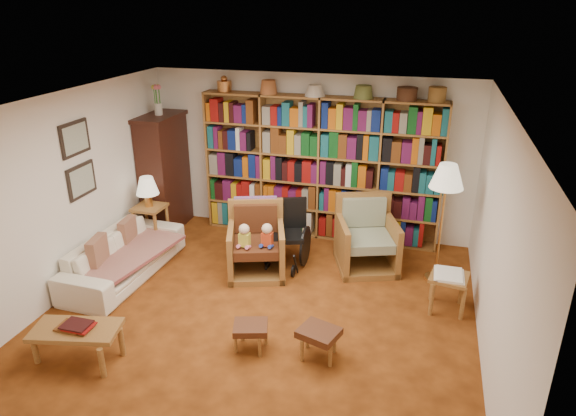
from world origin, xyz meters
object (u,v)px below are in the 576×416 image
(wheelchair, at_px, (288,235))
(side_table_lamp, at_px, (150,216))
(side_table_papers, at_px, (449,281))
(floor_lamp, at_px, (447,181))
(sofa, at_px, (124,256))
(armchair_sage, at_px, (368,240))
(coffee_table, at_px, (76,332))
(armchair_leather, at_px, (259,243))
(footstool_b, at_px, (319,335))
(footstool_a, at_px, (251,329))

(wheelchair, bearing_deg, side_table_lamp, -179.10)
(side_table_lamp, height_order, side_table_papers, side_table_lamp)
(side_table_lamp, height_order, floor_lamp, floor_lamp)
(floor_lamp, bearing_deg, sofa, -165.70)
(armchair_sage, bearing_deg, side_table_lamp, -174.80)
(floor_lamp, distance_m, coffee_table, 4.61)
(sofa, height_order, side_table_papers, sofa)
(armchair_leather, xyz_separation_m, side_table_papers, (2.50, -0.35, -0.01))
(side_table_papers, xyz_separation_m, footstool_b, (-1.30, -1.29, -0.11))
(footstool_a, xyz_separation_m, coffee_table, (-1.67, -0.64, 0.08))
(sofa, height_order, wheelchair, wheelchair)
(sofa, distance_m, armchair_sage, 3.35)
(sofa, distance_m, side_table_lamp, 0.94)
(armchair_sage, bearing_deg, wheelchair, -166.65)
(sofa, bearing_deg, side_table_papers, -83.93)
(coffee_table, bearing_deg, armchair_leather, 63.09)
(armchair_leather, height_order, armchair_sage, armchair_sage)
(armchair_leather, xyz_separation_m, floor_lamp, (2.37, 0.38, 1.00))
(armchair_sage, height_order, coffee_table, armchair_sage)
(armchair_leather, xyz_separation_m, armchair_sage, (1.42, 0.56, -0.02))
(side_table_lamp, distance_m, wheelchair, 2.13)
(coffee_table, bearing_deg, wheelchair, 60.09)
(armchair_leather, xyz_separation_m, coffee_table, (-1.19, -2.34, -0.06))
(armchair_leather, bearing_deg, footstool_a, -74.28)
(side_table_papers, bearing_deg, coffee_table, -151.59)
(sofa, relative_size, floor_lamp, 1.22)
(side_table_lamp, xyz_separation_m, coffee_table, (0.61, -2.60, -0.15))
(footstool_b, bearing_deg, footstool_a, -175.04)
(floor_lamp, relative_size, coffee_table, 1.69)
(wheelchair, distance_m, footstool_b, 2.13)
(side_table_papers, bearing_deg, sofa, -175.79)
(footstool_a, relative_size, coffee_table, 0.45)
(armchair_sage, distance_m, side_table_papers, 1.40)
(side_table_lamp, xyz_separation_m, floor_lamp, (4.17, 0.12, 0.91))
(footstool_b, xyz_separation_m, coffee_table, (-2.39, -0.71, 0.06))
(footstool_a, bearing_deg, armchair_leather, 105.72)
(armchair_sage, height_order, floor_lamp, floor_lamp)
(armchair_leather, distance_m, floor_lamp, 2.60)
(side_table_lamp, relative_size, footstool_b, 1.35)
(armchair_sage, relative_size, footstool_a, 2.46)
(side_table_papers, bearing_deg, armchair_sage, 140.03)
(side_table_papers, height_order, footstool_b, side_table_papers)
(footstool_a, bearing_deg, wheelchair, 94.25)
(wheelchair, distance_m, footstool_a, 2.01)
(side_table_lamp, relative_size, armchair_sage, 0.61)
(wheelchair, bearing_deg, armchair_leather, -138.00)
(armchair_leather, xyz_separation_m, footstool_b, (1.21, -1.63, -0.12))
(wheelchair, bearing_deg, footstool_b, -65.62)
(armchair_leather, height_order, footstool_b, armchair_leather)
(side_table_lamp, relative_size, floor_lamp, 0.40)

